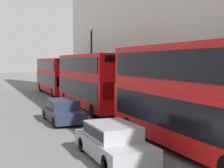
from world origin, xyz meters
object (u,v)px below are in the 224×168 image
object	(u,v)px
bus_leading	(191,93)
bus_second_in_queue	(91,79)
car_dark_sedan	(113,140)
bus_third_in_queue	(56,74)
car_hatchback	(63,110)
pedestrian	(151,106)

from	to	relation	value
bus_leading	bus_second_in_queue	xyz separation A→B (m)	(-0.00, 12.91, -0.10)
bus_second_in_queue	car_dark_sedan	world-z (taller)	bus_second_in_queue
car_dark_sedan	bus_third_in_queue	bearing A→B (deg)	82.27
bus_third_in_queue	car_hatchback	size ratio (longest dim) A/B	2.40
bus_third_in_queue	bus_second_in_queue	bearing A→B (deg)	-90.00
bus_third_in_queue	car_dark_sedan	world-z (taller)	bus_third_in_queue
car_dark_sedan	car_hatchback	distance (m)	8.14
bus_leading	car_dark_sedan	bearing A→B (deg)	172.72
bus_second_in_queue	bus_leading	bearing A→B (deg)	-90.00
bus_third_in_queue	pedestrian	bearing A→B (deg)	-81.08
car_dark_sedan	car_hatchback	xyz separation A→B (m)	(0.00, 8.14, 0.02)
car_hatchback	pedestrian	distance (m)	6.18
bus_leading	car_hatchback	size ratio (longest dim) A/B	2.35
pedestrian	bus_leading	bearing A→B (deg)	-109.02
car_dark_sedan	bus_second_in_queue	bearing A→B (deg)	74.75
car_dark_sedan	car_hatchback	size ratio (longest dim) A/B	0.98
bus_second_in_queue	car_dark_sedan	distance (m)	13.04
car_hatchback	bus_leading	bearing A→B (deg)	-68.37
bus_third_in_queue	car_dark_sedan	xyz separation A→B (m)	(-3.40, -25.05, -1.57)
car_dark_sedan	pedestrian	world-z (taller)	pedestrian
bus_leading	car_dark_sedan	xyz separation A→B (m)	(-3.40, 0.43, -1.79)
bus_second_in_queue	car_dark_sedan	bearing A→B (deg)	-105.25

